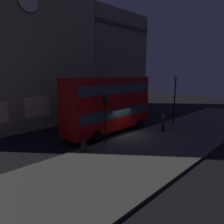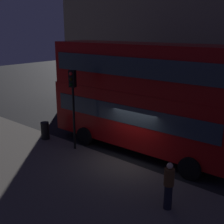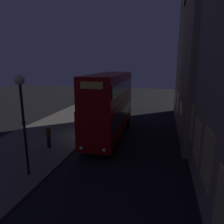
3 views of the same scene
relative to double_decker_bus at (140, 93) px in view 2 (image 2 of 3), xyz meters
The scene contains 6 objects.
ground_plane 3.40m from the double_decker_bus, 66.73° to the right, with size 80.00×80.00×0.00m, color black.
sidewalk_slab 6.29m from the double_decker_bus, 84.40° to the right, with size 44.00×7.43×0.12m, color #5B564F.
double_decker_bus is the anchor object (origin of this frame).
traffic_light_near_kerb 3.42m from the double_decker_bus, 138.59° to the right, with size 0.38×0.40×4.18m.
pedestrian 5.86m from the double_decker_bus, 44.14° to the right, with size 0.37×0.37×1.77m.
litter_bin 6.03m from the double_decker_bus, 154.43° to the right, with size 0.47×0.47×1.00m, color black.
Camera 2 is at (7.77, -10.79, 6.30)m, focal length 47.03 mm.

